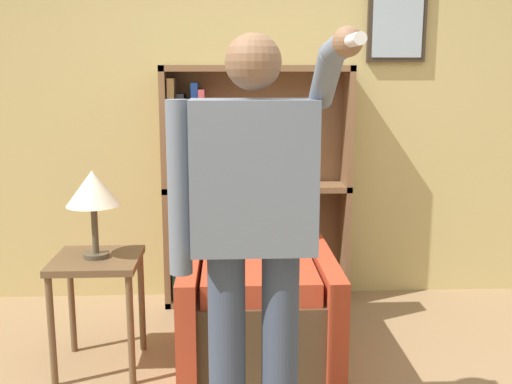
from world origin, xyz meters
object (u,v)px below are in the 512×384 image
Objects in this scene: person_standing at (253,226)px; side_table at (97,277)px; armchair at (257,293)px; bookcase at (234,187)px; table_lamp at (93,191)px.

side_table is (-0.80, 0.86, -0.49)m from person_standing.
person_standing is (-0.06, -0.94, 0.63)m from armchair.
bookcase reaches higher than side_table.
person_standing is at bearing -88.37° from bookcase.
bookcase is 1.24m from table_lamp.
person_standing is (0.05, -1.82, 0.19)m from bookcase.
side_table is at bearing 133.08° from person_standing.
person_standing is 2.76× the size of side_table.
armchair is 0.71× the size of person_standing.
armchair is 0.88m from side_table.
bookcase is at bearing 97.41° from armchair.
armchair is 1.06m from table_lamp.
table_lamp is (-0.80, 0.86, -0.02)m from person_standing.
bookcase reaches higher than armchair.
table_lamp is at bearing -127.72° from bookcase.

